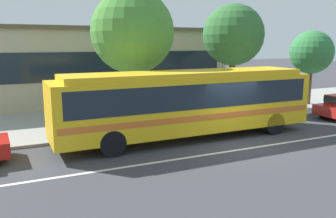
{
  "coord_description": "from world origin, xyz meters",
  "views": [
    {
      "loc": [
        -8.55,
        -11.73,
        4.15
      ],
      "look_at": [
        -2.22,
        1.96,
        1.3
      ],
      "focal_mm": 37.87,
      "sensor_mm": 36.0,
      "label": 1
    }
  ],
  "objects": [
    {
      "name": "street_tree_mid_block",
      "position": [
        4.17,
        6.39,
        4.56
      ],
      "size": [
        3.7,
        3.7,
        6.32
      ],
      "color": "brown",
      "rests_on": "sidewalk_slab"
    },
    {
      "name": "station_building",
      "position": [
        -3.32,
        14.57,
        2.57
      ],
      "size": [
        19.42,
        9.3,
        5.13
      ],
      "color": "tan",
      "rests_on": "ground_plane"
    },
    {
      "name": "ground_plane",
      "position": [
        0.0,
        0.0,
        0.0
      ],
      "size": [
        120.0,
        120.0,
        0.0
      ],
      "primitive_type": "plane",
      "color": "#3A3B41"
    },
    {
      "name": "transit_bus",
      "position": [
        -1.46,
        1.58,
        1.71
      ],
      "size": [
        11.54,
        2.55,
        2.93
      ],
      "color": "gold",
      "rests_on": "ground_plane"
    },
    {
      "name": "street_tree_near_stop",
      "position": [
        -2.73,
        4.99,
        4.63
      ],
      "size": [
        4.07,
        4.07,
        6.56
      ],
      "color": "brown",
      "rests_on": "sidewalk_slab"
    },
    {
      "name": "street_tree_far_end",
      "position": [
        9.65,
        5.44,
        3.5
      ],
      "size": [
        2.78,
        2.78,
        4.79
      ],
      "color": "brown",
      "rests_on": "sidewalk_slab"
    },
    {
      "name": "pedestrian_standing_by_tree",
      "position": [
        0.93,
        4.02,
        1.07
      ],
      "size": [
        0.39,
        0.39,
        1.63
      ],
      "color": "navy",
      "rests_on": "sidewalk_slab"
    },
    {
      "name": "bus_stop_sign",
      "position": [
        1.79,
        3.36,
        1.7
      ],
      "size": [
        0.08,
        0.44,
        2.46
      ],
      "color": "gray",
      "rests_on": "sidewalk_slab"
    },
    {
      "name": "lane_stripe_center",
      "position": [
        0.0,
        -0.8,
        0.0
      ],
      "size": [
        56.0,
        0.16,
        0.01
      ],
      "primitive_type": "cube",
      "color": "silver",
      "rests_on": "ground_plane"
    },
    {
      "name": "pedestrian_walking_along_curb",
      "position": [
        0.46,
        4.31,
        1.09
      ],
      "size": [
        0.47,
        0.47,
        1.67
      ],
      "color": "#6F595E",
      "rests_on": "sidewalk_slab"
    },
    {
      "name": "pedestrian_waiting_near_sign",
      "position": [
        2.29,
        4.46,
        1.15
      ],
      "size": [
        0.47,
        0.47,
        1.76
      ],
      "color": "#19344A",
      "rests_on": "sidewalk_slab"
    },
    {
      "name": "sidewalk_slab",
      "position": [
        0.0,
        6.93,
        0.06
      ],
      "size": [
        60.0,
        8.0,
        0.12
      ],
      "primitive_type": "cube",
      "color": "#98968F",
      "rests_on": "ground_plane"
    }
  ]
}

